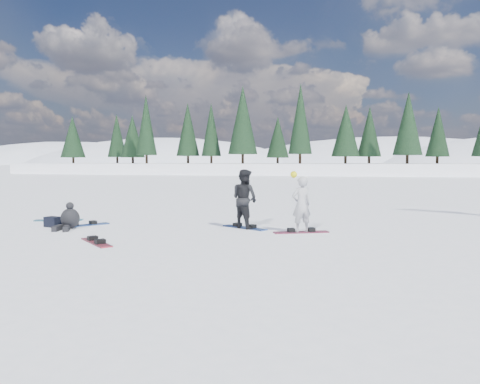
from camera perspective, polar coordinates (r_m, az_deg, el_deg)
name	(u,v)px	position (r m, az deg, el deg)	size (l,w,h in m)	color
ground	(228,239)	(11.76, -1.51, -5.69)	(420.00, 420.00, 0.00)	white
alpine_backdrop	(310,198)	(201.58, 8.55, -0.69)	(412.50, 227.00, 53.20)	white
snowboarder_woman	(301,204)	(12.69, 7.48, -1.47)	(0.67, 0.61, 1.67)	#ABABB1
snowboarder_man	(245,199)	(13.44, 0.55, -0.83)	(0.83, 0.65, 1.70)	black
seated_rider	(69,219)	(14.21, -20.10, -3.07)	(0.67, 0.98, 0.77)	black
gear_bag	(53,222)	(14.82, -21.84, -3.40)	(0.45, 0.30, 0.30)	black
snowboard_woman	(301,232)	(12.78, 7.47, -4.89)	(1.50, 0.28, 0.03)	maroon
snowboard_man	(244,228)	(13.53, 0.55, -4.37)	(1.50, 0.28, 0.03)	navy
snowboard_loose_c	(59,220)	(16.33, -21.23, -3.21)	(1.50, 0.28, 0.03)	#1A7094
snowboard_loose_a	(84,225)	(14.79, -18.49, -3.86)	(1.50, 0.28, 0.03)	#1B4594
snowboard_loose_b	(96,242)	(11.64, -17.11, -5.90)	(1.50, 0.28, 0.03)	maroon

